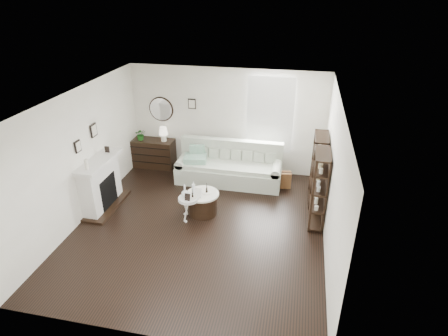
% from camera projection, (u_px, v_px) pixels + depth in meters
% --- Properties ---
extents(room, '(5.50, 5.50, 5.50)m').
position_uv_depth(room, '(255.00, 114.00, 9.28)').
color(room, black).
rests_on(room, ground).
extents(fireplace, '(0.50, 1.40, 1.84)m').
position_uv_depth(fireplace, '(101.00, 185.00, 8.22)').
color(fireplace, silver).
rests_on(fireplace, ground).
extents(shelf_unit_far, '(0.30, 0.80, 1.60)m').
position_uv_depth(shelf_unit_far, '(318.00, 169.00, 8.34)').
color(shelf_unit_far, black).
rests_on(shelf_unit_far, ground).
extents(shelf_unit_near, '(0.30, 0.80, 1.60)m').
position_uv_depth(shelf_unit_near, '(319.00, 189.00, 7.55)').
color(shelf_unit_near, black).
rests_on(shelf_unit_near, ground).
extents(sofa, '(2.59, 0.90, 1.01)m').
position_uv_depth(sofa, '(229.00, 168.00, 9.40)').
color(sofa, beige).
rests_on(sofa, ground).
extents(quilt, '(0.62, 0.54, 0.14)m').
position_uv_depth(quilt, '(195.00, 159.00, 9.33)').
color(quilt, '#248564').
rests_on(quilt, sofa).
extents(suitcase, '(0.62, 0.29, 0.40)m').
position_uv_depth(suitcase, '(278.00, 180.00, 9.16)').
color(suitcase, brown).
rests_on(suitcase, ground).
extents(dresser, '(1.15, 0.49, 0.77)m').
position_uv_depth(dresser, '(153.00, 153.00, 10.12)').
color(dresser, black).
rests_on(dresser, ground).
extents(table_lamp, '(0.31, 0.31, 0.39)m').
position_uv_depth(table_lamp, '(164.00, 134.00, 9.80)').
color(table_lamp, beige).
rests_on(table_lamp, dresser).
extents(potted_plant, '(0.35, 0.33, 0.31)m').
position_uv_depth(potted_plant, '(141.00, 134.00, 9.89)').
color(potted_plant, '#1D5C1A').
rests_on(potted_plant, dresser).
extents(drum_table, '(0.70, 0.70, 0.49)m').
position_uv_depth(drum_table, '(203.00, 203.00, 8.11)').
color(drum_table, black).
rests_on(drum_table, ground).
extents(pedestal_table, '(0.43, 0.43, 0.52)m').
position_uv_depth(pedestal_table, '(188.00, 199.00, 7.80)').
color(pedestal_table, white).
rests_on(pedestal_table, ground).
extents(eiffel_drum, '(0.12, 0.12, 0.20)m').
position_uv_depth(eiffel_drum, '(207.00, 188.00, 7.99)').
color(eiffel_drum, black).
rests_on(eiffel_drum, drum_table).
extents(bottle_drum, '(0.07, 0.07, 0.30)m').
position_uv_depth(bottle_drum, '(193.00, 188.00, 7.90)').
color(bottle_drum, silver).
rests_on(bottle_drum, drum_table).
extents(card_frame_drum, '(0.17, 0.08, 0.21)m').
position_uv_depth(card_frame_drum, '(198.00, 193.00, 7.81)').
color(card_frame_drum, white).
rests_on(card_frame_drum, drum_table).
extents(eiffel_ped, '(0.12, 0.12, 0.17)m').
position_uv_depth(eiffel_ped, '(192.00, 194.00, 7.75)').
color(eiffel_ped, black).
rests_on(eiffel_ped, pedestal_table).
extents(flask_ped, '(0.15, 0.15, 0.28)m').
position_uv_depth(flask_ped, '(185.00, 191.00, 7.75)').
color(flask_ped, silver).
rests_on(flask_ped, pedestal_table).
extents(card_frame_ped, '(0.12, 0.06, 0.15)m').
position_uv_depth(card_frame_ped, '(187.00, 197.00, 7.65)').
color(card_frame_ped, black).
rests_on(card_frame_ped, pedestal_table).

